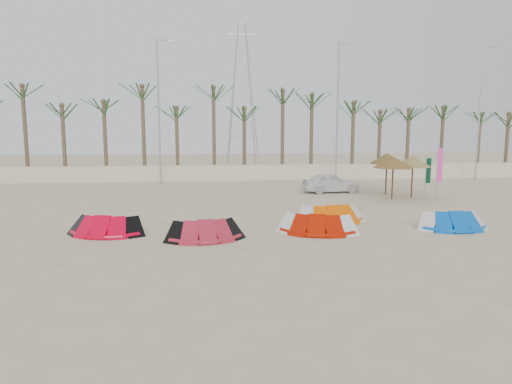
{
  "coord_description": "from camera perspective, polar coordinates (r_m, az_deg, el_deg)",
  "views": [
    {
      "loc": [
        -2.31,
        -15.93,
        4.47
      ],
      "look_at": [
        0.0,
        6.0,
        1.3
      ],
      "focal_mm": 32.0,
      "sensor_mm": 36.0,
      "label": 1
    }
  ],
  "objects": [
    {
      "name": "flag_pink",
      "position": [
        30.91,
        21.97,
        2.96
      ],
      "size": [
        0.45,
        0.13,
        3.34
      ],
      "color": "#A5A8AD",
      "rests_on": "ground"
    },
    {
      "name": "ground",
      "position": [
        16.7,
        2.18,
        -7.34
      ],
      "size": [
        120.0,
        120.0,
        0.0
      ],
      "primitive_type": "plane",
      "color": "beige",
      "rests_on": "ground"
    },
    {
      "name": "lamp_d",
      "position": [
        42.33,
        26.2,
        9.11
      ],
      "size": [
        1.25,
        0.14,
        11.0
      ],
      "color": "#A5A8AD",
      "rests_on": "ground"
    },
    {
      "name": "flag_green",
      "position": [
        32.14,
        20.73,
        2.37
      ],
      "size": [
        0.44,
        0.14,
        2.56
      ],
      "color": "#A5A8AD",
      "rests_on": "ground"
    },
    {
      "name": "pylon",
      "position": [
        44.28,
        -1.7,
        2.38
      ],
      "size": [
        3.0,
        3.0,
        14.0
      ],
      "primitive_type": null,
      "color": "#A5A8AD",
      "rests_on": "ground"
    },
    {
      "name": "boundary_wall",
      "position": [
        38.19,
        -2.52,
        2.43
      ],
      "size": [
        60.0,
        0.3,
        1.3
      ],
      "primitive_type": "cube",
      "color": "beige",
      "rests_on": "ground"
    },
    {
      "name": "parasol_mid",
      "position": [
        30.42,
        19.02,
        3.65
      ],
      "size": [
        2.25,
        2.25,
        2.66
      ],
      "color": "#4C331E",
      "rests_on": "ground"
    },
    {
      "name": "parasol_left",
      "position": [
        29.29,
        16.79,
        3.58
      ],
      "size": [
        2.42,
        2.42,
        2.65
      ],
      "color": "#4C331E",
      "rests_on": "ground"
    },
    {
      "name": "lamp_b",
      "position": [
        36.14,
        -12.0,
        10.06
      ],
      "size": [
        1.25,
        0.14,
        11.0
      ],
      "color": "#A5A8AD",
      "rests_on": "ground"
    },
    {
      "name": "palm_line",
      "position": [
        39.59,
        -1.73,
        11.03
      ],
      "size": [
        52.0,
        4.0,
        7.7
      ],
      "color": "brown",
      "rests_on": "ground"
    },
    {
      "name": "kite_orange",
      "position": [
        21.98,
        9.26,
        -2.55
      ],
      "size": [
        3.44,
        1.95,
        0.9
      ],
      "color": "#F55900",
      "rests_on": "ground"
    },
    {
      "name": "kite_red_mid",
      "position": [
        18.48,
        -6.36,
        -4.54
      ],
      "size": [
        3.23,
        1.94,
        0.9
      ],
      "color": "#AA1F31",
      "rests_on": "ground"
    },
    {
      "name": "kite_red_left",
      "position": [
        20.2,
        -18.17,
        -3.8
      ],
      "size": [
        3.43,
        2.13,
        0.9
      ],
      "color": "red",
      "rests_on": "ground"
    },
    {
      "name": "lamp_c",
      "position": [
        37.41,
        10.2,
        10.04
      ],
      "size": [
        1.25,
        0.14,
        11.0
      ],
      "color": "#A5A8AD",
      "rests_on": "ground"
    },
    {
      "name": "kite_red_right",
      "position": [
        19.68,
        7.45,
        -3.77
      ],
      "size": [
        3.58,
        2.31,
        0.9
      ],
      "color": "#AD1300",
      "rests_on": "ground"
    },
    {
      "name": "car",
      "position": [
        31.57,
        9.35,
        1.14
      ],
      "size": [
        4.01,
        1.88,
        1.33
      ],
      "primitive_type": "imported",
      "rotation": [
        0.0,
        0.0,
        1.65
      ],
      "color": "white",
      "rests_on": "ground"
    },
    {
      "name": "kite_blue",
      "position": [
        21.9,
        23.13,
        -3.15
      ],
      "size": [
        3.05,
        1.58,
        0.9
      ],
      "color": "#0553BB",
      "rests_on": "ground"
    },
    {
      "name": "parasol_right",
      "position": [
        31.29,
        16.05,
        4.04
      ],
      "size": [
        2.27,
        2.27,
        2.74
      ],
      "color": "#4C331E",
      "rests_on": "ground"
    }
  ]
}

